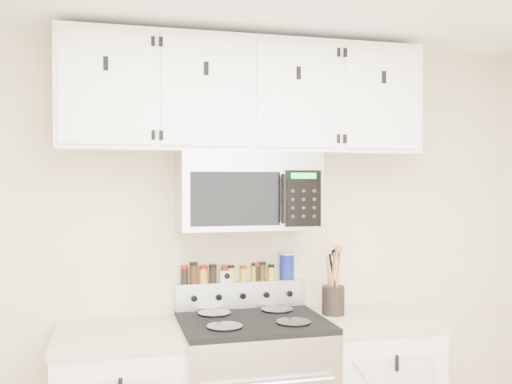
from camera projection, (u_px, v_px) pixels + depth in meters
back_wall at (239, 255)px, 3.33m from camera, size 3.50×0.01×2.50m
microwave at (247, 191)px, 3.14m from camera, size 0.76×0.44×0.42m
upper_cabinets at (246, 97)px, 3.16m from camera, size 2.00×0.35×0.62m
utensil_crock at (333, 298)px, 3.25m from camera, size 0.13×0.13×0.38m
kitchen_timer at (226, 276)px, 3.28m from camera, size 0.07×0.07×0.07m
salt_canister at (287, 266)px, 3.37m from camera, size 0.09×0.09×0.16m
spice_jar_0 at (184, 275)px, 3.22m from camera, size 0.04×0.04×0.10m
spice_jar_1 at (194, 273)px, 3.23m from camera, size 0.05×0.05×0.12m
spice_jar_2 at (203, 274)px, 3.25m from camera, size 0.05×0.05×0.10m
spice_jar_3 at (213, 274)px, 3.26m from camera, size 0.04×0.04×0.10m
spice_jar_4 at (225, 274)px, 3.28m from camera, size 0.04×0.04×0.10m
spice_jar_5 at (231, 273)px, 3.29m from camera, size 0.04×0.04×0.10m
spice_jar_6 at (244, 273)px, 3.31m from camera, size 0.04×0.04×0.09m
spice_jar_7 at (255, 272)px, 3.32m from camera, size 0.04×0.04×0.10m
spice_jar_8 at (257, 272)px, 3.33m from camera, size 0.05×0.05×0.11m
spice_jar_9 at (262, 271)px, 3.33m from camera, size 0.04×0.04×0.11m
spice_jar_10 at (271, 272)px, 3.35m from camera, size 0.04×0.04×0.09m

